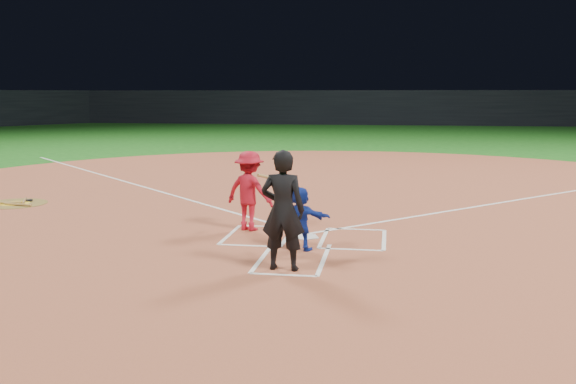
# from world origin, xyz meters

# --- Properties ---
(ground) EXTENTS (120.00, 120.00, 0.00)m
(ground) POSITION_xyz_m (0.00, 0.00, 0.00)
(ground) COLOR #165615
(ground) RESTS_ON ground
(home_plate_dirt) EXTENTS (28.00, 28.00, 0.01)m
(home_plate_dirt) POSITION_xyz_m (0.00, 6.00, 0.01)
(home_plate_dirt) COLOR #964A31
(home_plate_dirt) RESTS_ON ground
(stadium_wall_far) EXTENTS (80.00, 1.20, 3.20)m
(stadium_wall_far) POSITION_xyz_m (0.00, 48.00, 1.60)
(stadium_wall_far) COLOR black
(stadium_wall_far) RESTS_ON ground
(home_plate) EXTENTS (0.60, 0.60, 0.02)m
(home_plate) POSITION_xyz_m (0.00, 0.00, 0.02)
(home_plate) COLOR silver
(home_plate) RESTS_ON home_plate_dirt
(on_deck_circle) EXTENTS (1.70, 1.70, 0.01)m
(on_deck_circle) POSITION_xyz_m (-8.19, 2.75, 0.02)
(on_deck_circle) COLOR brown
(on_deck_circle) RESTS_ON home_plate_dirt
(on_deck_logo) EXTENTS (0.80, 0.80, 0.00)m
(on_deck_logo) POSITION_xyz_m (-8.19, 2.75, 0.02)
(on_deck_logo) COLOR gold
(on_deck_logo) RESTS_ON on_deck_circle
(on_deck_bat_a) EXTENTS (0.43, 0.78, 0.06)m
(on_deck_bat_a) POSITION_xyz_m (-8.04, 3.00, 0.05)
(on_deck_bat_a) COLOR olive
(on_deck_bat_a) RESTS_ON on_deck_circle
(on_deck_bat_b) EXTENTS (0.83, 0.26, 0.06)m
(on_deck_bat_b) POSITION_xyz_m (-8.39, 2.65, 0.05)
(on_deck_bat_b) COLOR olive
(on_deck_bat_b) RESTS_ON on_deck_circle
(on_deck_bat_c) EXTENTS (0.84, 0.21, 0.06)m
(on_deck_bat_c) POSITION_xyz_m (-7.89, 2.45, 0.05)
(on_deck_bat_c) COLOR olive
(on_deck_bat_c) RESTS_ON on_deck_circle
(bat_weight_donut) EXTENTS (0.19, 0.19, 0.05)m
(bat_weight_donut) POSITION_xyz_m (-7.99, 3.15, 0.05)
(bat_weight_donut) COLOR black
(bat_weight_donut) RESTS_ON on_deck_circle
(catcher) EXTENTS (1.16, 0.56, 1.20)m
(catcher) POSITION_xyz_m (0.04, -1.08, 0.61)
(catcher) COLOR #132DA1
(catcher) RESTS_ON home_plate_dirt
(umpire) EXTENTS (0.75, 0.51, 2.01)m
(umpire) POSITION_xyz_m (-0.06, -2.46, 1.02)
(umpire) COLOR black
(umpire) RESTS_ON home_plate_dirt
(chalk_markings) EXTENTS (28.35, 17.32, 0.01)m
(chalk_markings) POSITION_xyz_m (0.00, 5.29, 0.01)
(chalk_markings) COLOR white
(chalk_markings) RESTS_ON home_plate_dirt
(batter_at_plate) EXTENTS (1.58, 0.97, 1.70)m
(batter_at_plate) POSITION_xyz_m (-1.28, 0.51, 0.86)
(batter_at_plate) COLOR #B21325
(batter_at_plate) RESTS_ON home_plate_dirt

